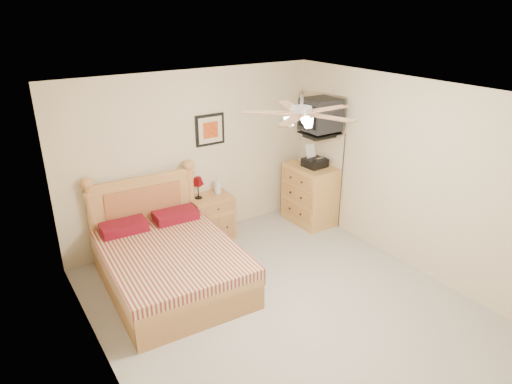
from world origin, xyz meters
TOP-DOWN VIEW (x-y plane):
  - floor at (0.00, 0.00)m, footprint 4.50×4.50m
  - ceiling at (0.00, 0.00)m, footprint 4.00×4.50m
  - wall_back at (0.00, 2.25)m, footprint 4.00×0.04m
  - wall_front at (0.00, -2.25)m, footprint 4.00×0.04m
  - wall_left at (-2.00, 0.00)m, footprint 0.04×4.50m
  - wall_right at (2.00, 0.00)m, footprint 0.04×4.50m
  - bed at (-0.92, 1.12)m, footprint 1.61×2.06m
  - nightstand at (0.11, 2.00)m, footprint 0.63×0.47m
  - table_lamp at (-0.05, 2.05)m, footprint 0.21×0.21m
  - lotion_bottle at (0.27, 2.05)m, footprint 0.13×0.14m
  - framed_picture at (0.27, 2.23)m, footprint 0.46×0.04m
  - dresser at (1.73, 1.63)m, footprint 0.57×0.82m
  - fax_machine at (1.75, 1.58)m, footprint 0.35×0.37m
  - magazine_lower at (1.69, 1.87)m, footprint 0.31×0.34m
  - magazine_upper at (1.72, 1.87)m, footprint 0.26×0.33m
  - wall_tv at (1.75, 1.34)m, footprint 0.56×0.46m
  - ceiling_fan at (0.00, -0.20)m, footprint 1.14×1.14m

SIDE VIEW (x-z plane):
  - floor at x=0.00m, z-range 0.00..0.00m
  - nightstand at x=0.11m, z-range 0.00..0.67m
  - dresser at x=1.73m, z-range 0.00..0.96m
  - bed at x=-0.92m, z-range 0.00..1.29m
  - lotion_bottle at x=0.27m, z-range 0.67..0.94m
  - table_lamp at x=-0.05m, z-range 0.67..1.01m
  - magazine_lower at x=1.69m, z-range 0.96..0.98m
  - magazine_upper at x=1.72m, z-range 0.98..1.01m
  - fax_machine at x=1.75m, z-range 0.96..1.30m
  - wall_back at x=0.00m, z-range 0.00..2.50m
  - wall_front at x=0.00m, z-range 0.00..2.50m
  - wall_left at x=-2.00m, z-range 0.00..2.50m
  - wall_right at x=2.00m, z-range 0.00..2.50m
  - framed_picture at x=0.27m, z-range 1.39..1.85m
  - wall_tv at x=1.75m, z-range 1.52..2.10m
  - ceiling_fan at x=0.00m, z-range 2.22..2.50m
  - ceiling at x=0.00m, z-range 2.48..2.52m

